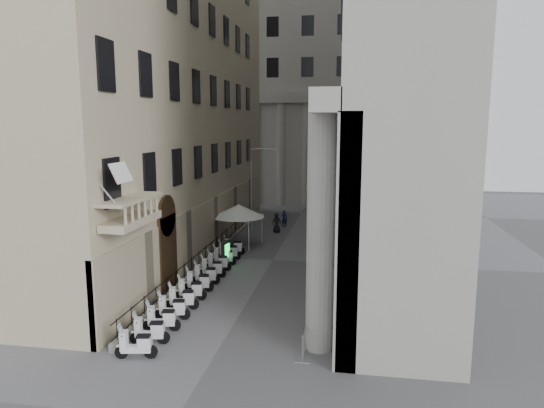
# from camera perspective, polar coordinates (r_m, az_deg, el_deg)

# --- Properties ---
(left_building) EXTENTS (5.00, 36.00, 34.00)m
(left_building) POSITION_cam_1_polar(r_m,az_deg,el_deg) (38.72, -10.93, 20.30)
(left_building) COLOR #B5A78B
(left_building) RESTS_ON ground
(far_building) EXTENTS (22.00, 10.00, 30.00)m
(far_building) POSITION_cam_1_polar(r_m,az_deg,el_deg) (62.17, 4.62, 14.34)
(far_building) COLOR #A1A098
(far_building) RESTS_ON ground
(iron_fence) EXTENTS (0.30, 28.00, 1.40)m
(iron_fence) POSITION_cam_1_polar(r_m,az_deg,el_deg) (34.51, -7.37, -6.77)
(iron_fence) COLOR black
(iron_fence) RESTS_ON ground
(blue_awning) EXTENTS (1.60, 3.00, 3.00)m
(blue_awning) POSITION_cam_1_polar(r_m,az_deg,el_deg) (40.83, 7.44, -4.24)
(blue_awning) COLOR navy
(blue_awning) RESTS_ON ground
(flag) EXTENTS (1.00, 1.40, 8.20)m
(flag) POSITION_cam_1_polar(r_m,az_deg,el_deg) (23.02, -16.41, -15.49)
(flag) COLOR #9E0C11
(flag) RESTS_ON ground
(scooter_0) EXTENTS (1.48, 0.81, 1.50)m
(scooter_0) POSITION_cam_1_polar(r_m,az_deg,el_deg) (21.68, -15.59, -17.08)
(scooter_0) COLOR white
(scooter_0) RESTS_ON ground
(scooter_1) EXTENTS (1.48, 0.81, 1.50)m
(scooter_1) POSITION_cam_1_polar(r_m,az_deg,el_deg) (22.79, -14.09, -15.66)
(scooter_1) COLOR white
(scooter_1) RESTS_ON ground
(scooter_2) EXTENTS (1.48, 0.81, 1.50)m
(scooter_2) POSITION_cam_1_polar(r_m,az_deg,el_deg) (23.92, -12.75, -14.36)
(scooter_2) COLOR white
(scooter_2) RESTS_ON ground
(scooter_3) EXTENTS (1.48, 0.81, 1.50)m
(scooter_3) POSITION_cam_1_polar(r_m,az_deg,el_deg) (25.08, -11.54, -13.17)
(scooter_3) COLOR white
(scooter_3) RESTS_ON ground
(scooter_4) EXTENTS (1.48, 0.81, 1.50)m
(scooter_4) POSITION_cam_1_polar(r_m,az_deg,el_deg) (26.26, -10.46, -12.08)
(scooter_4) COLOR white
(scooter_4) RESTS_ON ground
(scooter_5) EXTENTS (1.48, 0.81, 1.50)m
(scooter_5) POSITION_cam_1_polar(r_m,az_deg,el_deg) (27.46, -9.47, -11.09)
(scooter_5) COLOR white
(scooter_5) RESTS_ON ground
(scooter_6) EXTENTS (1.48, 0.81, 1.50)m
(scooter_6) POSITION_cam_1_polar(r_m,az_deg,el_deg) (28.67, -8.57, -10.17)
(scooter_6) COLOR white
(scooter_6) RESTS_ON ground
(scooter_7) EXTENTS (1.48, 0.81, 1.50)m
(scooter_7) POSITION_cam_1_polar(r_m,az_deg,el_deg) (29.90, -7.75, -9.33)
(scooter_7) COLOR white
(scooter_7) RESTS_ON ground
(scooter_8) EXTENTS (1.48, 0.81, 1.50)m
(scooter_8) POSITION_cam_1_polar(r_m,az_deg,el_deg) (31.13, -7.00, -8.55)
(scooter_8) COLOR white
(scooter_8) RESTS_ON ground
(scooter_9) EXTENTS (1.48, 0.81, 1.50)m
(scooter_9) POSITION_cam_1_polar(r_m,az_deg,el_deg) (32.38, -6.31, -7.83)
(scooter_9) COLOR white
(scooter_9) RESTS_ON ground
(scooter_10) EXTENTS (1.48, 0.81, 1.50)m
(scooter_10) POSITION_cam_1_polar(r_m,az_deg,el_deg) (33.63, -5.67, -7.17)
(scooter_10) COLOR white
(scooter_10) RESTS_ON ground
(scooter_11) EXTENTS (1.48, 0.81, 1.50)m
(scooter_11) POSITION_cam_1_polar(r_m,az_deg,el_deg) (34.89, -5.08, -6.55)
(scooter_11) COLOR white
(scooter_11) RESTS_ON ground
(scooter_12) EXTENTS (1.48, 0.81, 1.50)m
(scooter_12) POSITION_cam_1_polar(r_m,az_deg,el_deg) (36.16, -4.53, -5.97)
(scooter_12) COLOR white
(scooter_12) RESTS_ON ground
(barrier_0) EXTENTS (0.60, 2.40, 1.10)m
(barrier_0) POSITION_cam_1_polar(r_m,az_deg,el_deg) (21.63, 3.93, -16.79)
(barrier_0) COLOR #A6A9AE
(barrier_0) RESTS_ON ground
(barrier_1) EXTENTS (0.60, 2.40, 1.10)m
(barrier_1) POSITION_cam_1_polar(r_m,az_deg,el_deg) (23.90, 4.55, -14.18)
(barrier_1) COLOR #A6A9AE
(barrier_1) RESTS_ON ground
(barrier_2) EXTENTS (0.60, 2.40, 1.10)m
(barrier_2) POSITION_cam_1_polar(r_m,az_deg,el_deg) (26.20, 5.05, -12.01)
(barrier_2) COLOR #A6A9AE
(barrier_2) RESTS_ON ground
(barrier_3) EXTENTS (0.60, 2.40, 1.10)m
(barrier_3) POSITION_cam_1_polar(r_m,az_deg,el_deg) (28.54, 5.46, -10.20)
(barrier_3) COLOR #A6A9AE
(barrier_3) RESTS_ON ground
(barrier_4) EXTENTS (0.60, 2.40, 1.10)m
(barrier_4) POSITION_cam_1_polar(r_m,az_deg,el_deg) (30.90, 5.80, -8.67)
(barrier_4) COLOR #A6A9AE
(barrier_4) RESTS_ON ground
(barrier_5) EXTENTS (0.60, 2.40, 1.10)m
(barrier_5) POSITION_cam_1_polar(r_m,az_deg,el_deg) (33.29, 6.09, -7.35)
(barrier_5) COLOR #A6A9AE
(barrier_5) RESTS_ON ground
(barrier_6) EXTENTS (0.60, 2.40, 1.10)m
(barrier_6) POSITION_cam_1_polar(r_m,az_deg,el_deg) (35.69, 6.35, -6.21)
(barrier_6) COLOR #A6A9AE
(barrier_6) RESTS_ON ground
(security_tent) EXTENTS (4.06, 4.06, 3.30)m
(security_tent) POSITION_cam_1_polar(r_m,az_deg,el_deg) (38.74, -4.16, -0.76)
(security_tent) COLOR white
(security_tent) RESTS_ON ground
(street_lamp) EXTENTS (2.44, 0.20, 7.47)m
(street_lamp) POSITION_cam_1_polar(r_m,az_deg,el_deg) (42.87, -2.10, 2.48)
(street_lamp) COLOR #989BA1
(street_lamp) RESTS_ON ground
(info_kiosk) EXTENTS (0.44, 0.87, 1.77)m
(info_kiosk) POSITION_cam_1_polar(r_m,az_deg,el_deg) (33.12, -5.47, -5.81)
(info_kiosk) COLOR black
(info_kiosk) RESTS_ON ground
(pedestrian_a) EXTENTS (0.60, 0.42, 1.57)m
(pedestrian_a) POSITION_cam_1_polar(r_m,az_deg,el_deg) (45.60, 1.44, -1.73)
(pedestrian_a) COLOR #0E1738
(pedestrian_a) RESTS_ON ground
(pedestrian_b) EXTENTS (1.11, 1.11, 1.82)m
(pedestrian_b) POSITION_cam_1_polar(r_m,az_deg,el_deg) (43.30, 6.08, -2.21)
(pedestrian_b) COLOR black
(pedestrian_b) RESTS_ON ground
(pedestrian_c) EXTENTS (0.91, 0.65, 1.75)m
(pedestrian_c) POSITION_cam_1_polar(r_m,az_deg,el_deg) (43.21, 0.55, -2.22)
(pedestrian_c) COLOR black
(pedestrian_c) RESTS_ON ground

